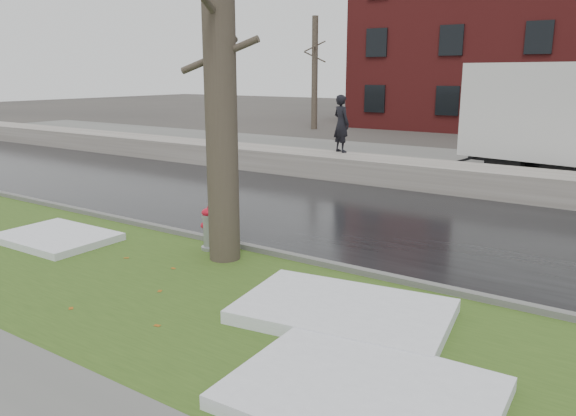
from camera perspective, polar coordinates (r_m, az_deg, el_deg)
The scene contains 14 objects.
ground at distance 9.63m, azimuth -5.40°, elevation -6.45°, with size 120.00×120.00×0.00m, color #47423D.
verge at distance 8.77m, azimuth -10.67°, elevation -8.56°, with size 60.00×4.50×0.04m, color #324D19.
road at distance 13.24m, azimuth 7.08°, elevation -0.85°, with size 60.00×7.00×0.03m, color black.
parking_lot at distance 21.02m, azimuth 17.82°, elevation 3.96°, with size 60.00×9.00×0.03m, color slate.
curb at distance 10.35m, azimuth -1.88°, elevation -4.54°, with size 60.00×0.15×0.14m, color slate.
snowbank at distance 16.94m, azimuth 13.68°, elevation 3.28°, with size 60.00×1.60×0.75m, color #A59F97.
bg_tree_left at distance 33.98m, azimuth 2.73°, elevation 13.62°, with size 1.40×1.62×6.50m.
bg_tree_center at distance 34.99m, azimuth 14.94°, elevation 13.19°, with size 1.40×1.62×6.50m.
fire_hydrant at distance 10.61m, azimuth -7.96°, elevation -1.87°, with size 0.42×0.37×0.84m.
tree at distance 9.67m, azimuth -6.96°, elevation 14.72°, with size 1.40×1.63×6.87m.
worker at distance 18.54m, azimuth 5.44°, elevation 8.53°, with size 0.68×0.44×1.86m, color black.
snow_patch_near at distance 6.05m, azimuth 7.59°, elevation -18.14°, with size 2.60×2.00×0.16m, color silver.
snow_patch_far at distance 12.06m, azimuth -22.45°, elevation -2.77°, with size 2.20×1.60×0.14m, color silver.
snow_patch_side at distance 7.80m, azimuth 5.66°, elevation -10.38°, with size 2.80×1.80×0.18m, color silver.
Camera 1 is at (5.82, -6.94, 3.29)m, focal length 35.00 mm.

